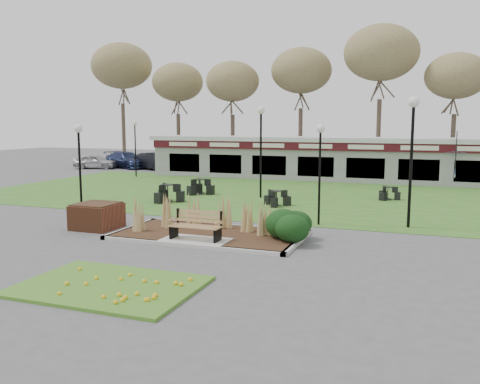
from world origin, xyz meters
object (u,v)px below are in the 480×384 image
(bistro_set_a, at_px, (200,189))
(bistro_set_b, at_px, (168,196))
(food_pavilion, at_px, (320,158))
(car_silver, at_px, (96,161))
(car_black, at_px, (154,161))
(lamp_post_near_right, at_px, (412,133))
(lamp_post_mid_right, at_px, (320,152))
(lamp_post_far_left, at_px, (135,136))
(brick_planter, at_px, (97,216))
(lamp_post_mid_left, at_px, (261,132))
(bistro_set_d, at_px, (277,201))
(car_blue, at_px, (127,160))
(bistro_set_c, at_px, (388,195))
(park_bench, at_px, (197,225))
(lamp_post_near_left, at_px, (79,152))
(patio_umbrella, at_px, (455,164))

(bistro_set_a, bearing_deg, bistro_set_b, -96.95)
(food_pavilion, bearing_deg, car_silver, 175.44)
(bistro_set_b, xyz_separation_m, car_black, (-9.34, 14.87, 0.40))
(lamp_post_near_right, height_order, lamp_post_mid_right, lamp_post_near_right)
(food_pavilion, xyz_separation_m, lamp_post_far_left, (-12.71, -2.96, 1.44))
(brick_planter, relative_size, lamp_post_near_right, 0.31)
(lamp_post_mid_right, height_order, car_black, lamp_post_mid_right)
(lamp_post_mid_left, bearing_deg, bistro_set_a, 179.18)
(bistro_set_a, xyz_separation_m, bistro_set_d, (4.98, -2.28, -0.04))
(brick_planter, xyz_separation_m, bistro_set_a, (-0.22, 9.48, -0.18))
(brick_planter, bearing_deg, car_silver, 126.31)
(lamp_post_near_right, relative_size, bistro_set_a, 3.13)
(lamp_post_mid_right, bearing_deg, car_blue, 137.92)
(car_black, bearing_deg, lamp_post_mid_left, -107.95)
(bistro_set_a, distance_m, bistro_set_b, 3.02)
(lamp_post_near_right, bearing_deg, bistro_set_c, 100.39)
(car_silver, height_order, car_black, car_black)
(brick_planter, height_order, bistro_set_d, brick_planter)
(park_bench, bearing_deg, food_pavilion, 90.00)
(lamp_post_near_left, relative_size, patio_umbrella, 1.63)
(lamp_post_near_right, height_order, car_silver, lamp_post_near_right)
(lamp_post_near_left, relative_size, lamp_post_far_left, 0.96)
(patio_umbrella, bearing_deg, park_bench, -115.42)
(brick_planter, xyz_separation_m, lamp_post_near_right, (10.75, 4.14, 3.03))
(lamp_post_mid_left, height_order, bistro_set_d, lamp_post_mid_left)
(bistro_set_b, height_order, car_black, car_black)
(bistro_set_a, xyz_separation_m, patio_umbrella, (13.05, 7.52, 1.15))
(brick_planter, distance_m, bistro_set_b, 6.52)
(lamp_post_far_left, bearing_deg, lamp_post_mid_right, -38.31)
(lamp_post_mid_left, height_order, bistro_set_a, lamp_post_mid_left)
(bistro_set_b, relative_size, bistro_set_d, 1.20)
(lamp_post_mid_left, distance_m, lamp_post_far_left, 13.30)
(lamp_post_mid_left, relative_size, bistro_set_a, 3.05)
(brick_planter, height_order, car_black, car_black)
(lamp_post_mid_right, relative_size, bistro_set_c, 3.17)
(park_bench, height_order, bistro_set_a, park_bench)
(lamp_post_near_right, bearing_deg, park_bench, -142.38)
(lamp_post_mid_right, bearing_deg, food_pavilion, 101.42)
(bistro_set_b, relative_size, car_silver, 0.44)
(lamp_post_near_right, distance_m, car_blue, 29.80)
(lamp_post_far_left, distance_m, bistro_set_a, 10.71)
(lamp_post_far_left, xyz_separation_m, bistro_set_b, (7.72, -9.51, -2.61))
(lamp_post_mid_left, xyz_separation_m, bistro_set_b, (-3.83, -2.95, -3.11))
(bistro_set_c, bearing_deg, food_pavilion, 122.61)
(brick_planter, bearing_deg, lamp_post_near_right, 21.08)
(bistro_set_c, height_order, patio_umbrella, patio_umbrella)
(bistro_set_a, height_order, bistro_set_d, bistro_set_a)
(bistro_set_c, bearing_deg, bistro_set_d, -141.26)
(lamp_post_near_left, bearing_deg, brick_planter, -23.00)
(bistro_set_a, relative_size, patio_umbrella, 0.66)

